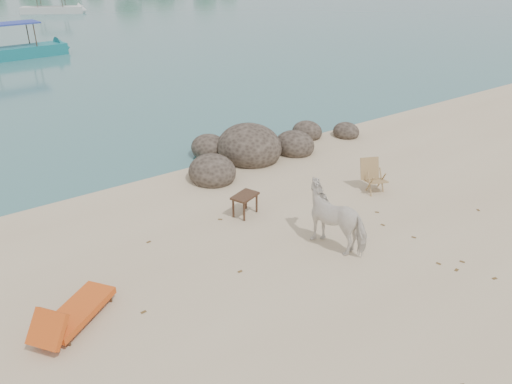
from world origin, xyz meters
The scene contains 7 objects.
boulders centered at (2.03, 5.63, 0.26)m, with size 6.44×3.06×1.39m.
cow centered at (0.56, 0.61, 0.66)m, with size 0.71×1.55×1.31m, color white.
side_table centered at (-0.28, 2.78, 0.26)m, with size 0.63×0.41×0.51m, color #311C13, non-canonical shape.
lounge_chair centered at (-4.64, 1.37, 0.26)m, with size 1.76×0.62×0.53m, color red, non-canonical shape.
deck_chair centered at (3.15, 1.88, 0.42)m, with size 0.53×0.58×0.83m, color #A07A50, non-canonical shape.
boat_near centered at (-0.52, 25.78, 1.57)m, with size 6.47×1.46×3.15m, color #157078, non-canonical shape.
dead_leaves centered at (0.37, -0.36, 0.01)m, with size 8.99×6.35×0.00m.
Camera 1 is at (-6.04, -5.75, 5.68)m, focal length 35.00 mm.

